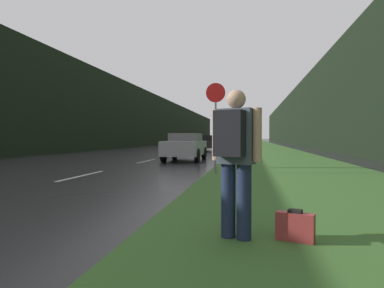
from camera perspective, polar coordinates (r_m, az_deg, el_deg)
The scene contains 14 objects.
grass_verge at distance 41.97m, azimuth 11.77°, elevation -0.58°, with size 6.00×240.00×0.02m, color #386028.
lane_stripe_b at distance 11.58m, azimuth -17.87°, elevation -5.05°, with size 0.12×3.00×0.01m, color silver.
lane_stripe_c at distance 18.05m, azimuth -7.53°, elevation -2.81°, with size 0.12×3.00×0.01m, color silver.
lane_stripe_d at distance 24.81m, azimuth -2.74°, elevation -1.73°, with size 0.12×3.00×0.01m, color silver.
lane_stripe_e at distance 31.68m, azimuth -0.02°, elevation -1.12°, with size 0.12×3.00×0.01m, color silver.
lane_stripe_f at distance 38.59m, azimuth 1.73°, elevation -0.72°, with size 0.12×3.00×0.01m, color silver.
treeline_far_side at distance 54.17m, azimuth -6.65°, elevation 3.92°, with size 2.00×140.00×7.78m, color black.
treeline_near_side at distance 52.56m, azimuth 17.96°, elevation 4.42°, with size 2.00×140.00×8.63m, color black.
stop_sign at distance 11.66m, azimuth 3.94°, elevation 4.19°, with size 0.66×0.07×3.08m.
hitchhiker_with_backpack at distance 4.10m, azimuth 7.18°, elevation -1.70°, with size 0.60×0.52×1.80m.
suitcase at distance 4.29m, azimuth 16.81°, elevation -13.15°, with size 0.46×0.28×0.39m.
car_passing_near at distance 18.08m, azimuth -1.15°, elevation -0.41°, with size 1.89×4.07×1.45m.
car_passing_far at distance 31.13m, azimuth 3.41°, elevation 0.16°, with size 1.91×4.26×1.42m.
delivery_truck at distance 85.31m, azimuth 4.79°, elevation 1.58°, with size 2.56×8.03×3.70m.
Camera 1 is at (5.33, -1.93, 1.24)m, focal length 32.00 mm.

